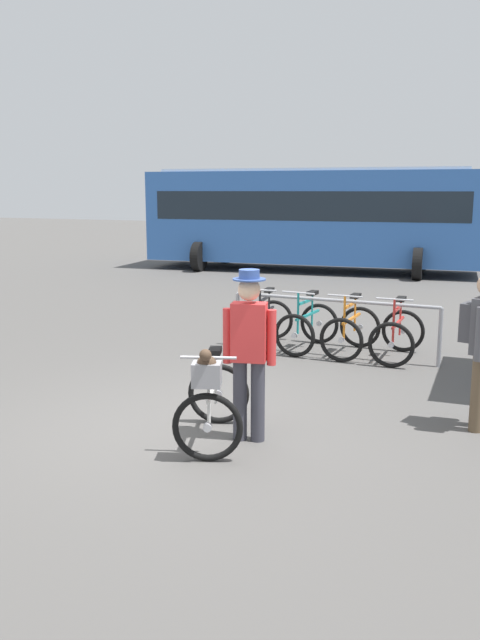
% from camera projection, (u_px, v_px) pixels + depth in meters
% --- Properties ---
extents(ground_plane, '(80.00, 80.00, 0.00)m').
position_uv_depth(ground_plane, '(184.00, 426.00, 7.07)').
color(ground_plane, '#514F4C').
extents(bike_rack_rail, '(3.21, 0.13, 0.88)m').
position_uv_depth(bike_rack_rail, '(333.00, 312.00, 9.96)').
color(bike_rack_rail, '#99999E').
rests_on(bike_rack_rail, ground).
extents(racked_bike_black, '(0.78, 1.16, 0.97)m').
position_uv_depth(racked_bike_black, '(266.00, 323.00, 10.65)').
color(racked_bike_black, black).
rests_on(racked_bike_black, ground).
extents(racked_bike_teal, '(0.74, 1.13, 0.97)m').
position_uv_depth(racked_bike_teal, '(307.00, 327.00, 10.36)').
color(racked_bike_teal, black).
rests_on(racked_bike_teal, ground).
extents(racked_bike_orange, '(0.69, 1.11, 0.97)m').
position_uv_depth(racked_bike_orange, '(351.00, 331.00, 10.07)').
color(racked_bike_orange, black).
rests_on(racked_bike_orange, ground).
extents(racked_bike_red, '(0.68, 1.10, 0.97)m').
position_uv_depth(racked_bike_red, '(397.00, 335.00, 9.78)').
color(racked_bike_red, black).
rests_on(racked_bike_red, ground).
extents(featured_bicycle, '(0.99, 1.26, 1.09)m').
position_uv_depth(featured_bicycle, '(212.00, 398.00, 6.45)').
color(featured_bicycle, black).
rests_on(featured_bicycle, ground).
extents(person_with_featured_bike, '(0.52, 0.32, 1.72)m').
position_uv_depth(person_with_featured_bike, '(249.00, 348.00, 6.51)').
color(person_with_featured_bike, '#383842').
rests_on(person_with_featured_bike, ground).
extents(bus_distant, '(10.20, 4.04, 3.08)m').
position_uv_depth(bus_distant, '(312.00, 214.00, 20.25)').
color(bus_distant, '#3366B7').
rests_on(bus_distant, ground).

